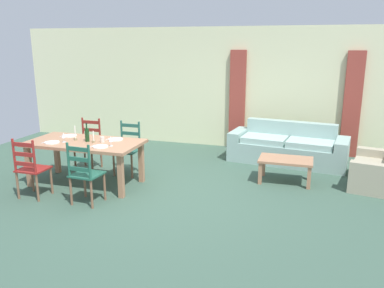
# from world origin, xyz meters

# --- Properties ---
(ground_plane) EXTENTS (9.60, 9.60, 0.02)m
(ground_plane) POSITION_xyz_m (0.00, 0.00, -0.01)
(ground_plane) COLOR #3A5647
(wall_far) EXTENTS (9.60, 0.16, 2.70)m
(wall_far) POSITION_xyz_m (0.00, 3.30, 1.35)
(wall_far) COLOR beige
(wall_far) RESTS_ON ground_plane
(curtain_panel_left) EXTENTS (0.35, 0.08, 2.20)m
(curtain_panel_left) POSITION_xyz_m (0.62, 3.16, 1.10)
(curtain_panel_left) COLOR #9B3C31
(curtain_panel_left) RESTS_ON ground_plane
(curtain_panel_right) EXTENTS (0.35, 0.08, 2.20)m
(curtain_panel_right) POSITION_xyz_m (3.02, 3.16, 1.10)
(curtain_panel_right) COLOR #9B3C31
(curtain_panel_right) RESTS_ON ground_plane
(dining_table) EXTENTS (1.90, 0.96, 0.75)m
(dining_table) POSITION_xyz_m (-1.36, 0.04, 0.66)
(dining_table) COLOR #AB7656
(dining_table) RESTS_ON ground_plane
(dining_chair_near_left) EXTENTS (0.42, 0.40, 0.96)m
(dining_chair_near_left) POSITION_xyz_m (-1.83, -0.75, 0.48)
(dining_chair_near_left) COLOR maroon
(dining_chair_near_left) RESTS_ON ground_plane
(dining_chair_near_right) EXTENTS (0.44, 0.42, 0.96)m
(dining_chair_near_right) POSITION_xyz_m (-0.90, -0.72, 0.48)
(dining_chair_near_right) COLOR #225A47
(dining_chair_near_right) RESTS_ON ground_plane
(dining_chair_far_left) EXTENTS (0.43, 0.41, 0.96)m
(dining_chair_far_left) POSITION_xyz_m (-1.78, 0.82, 0.48)
(dining_chair_far_left) COLOR maroon
(dining_chair_far_left) RESTS_ON ground_plane
(dining_chair_far_right) EXTENTS (0.43, 0.41, 0.96)m
(dining_chair_far_right) POSITION_xyz_m (-0.93, 0.76, 0.48)
(dining_chair_far_right) COLOR #23594B
(dining_chair_far_right) RESTS_ON ground_plane
(dinner_plate_near_left) EXTENTS (0.24, 0.24, 0.02)m
(dinner_plate_near_left) POSITION_xyz_m (-1.81, -0.21, 0.76)
(dinner_plate_near_left) COLOR white
(dinner_plate_near_left) RESTS_ON dining_table
(fork_near_left) EXTENTS (0.02, 0.17, 0.01)m
(fork_near_left) POSITION_xyz_m (-1.96, -0.21, 0.75)
(fork_near_left) COLOR silver
(fork_near_left) RESTS_ON dining_table
(dinner_plate_near_right) EXTENTS (0.24, 0.24, 0.02)m
(dinner_plate_near_right) POSITION_xyz_m (-0.91, -0.21, 0.76)
(dinner_plate_near_right) COLOR white
(dinner_plate_near_right) RESTS_ON dining_table
(fork_near_right) EXTENTS (0.02, 0.17, 0.01)m
(fork_near_right) POSITION_xyz_m (-1.06, -0.21, 0.75)
(fork_near_right) COLOR silver
(fork_near_right) RESTS_ON dining_table
(dinner_plate_far_left) EXTENTS (0.24, 0.24, 0.02)m
(dinner_plate_far_left) POSITION_xyz_m (-1.81, 0.29, 0.76)
(dinner_plate_far_left) COLOR white
(dinner_plate_far_left) RESTS_ON dining_table
(fork_far_left) EXTENTS (0.02, 0.17, 0.01)m
(fork_far_left) POSITION_xyz_m (-1.96, 0.29, 0.75)
(fork_far_left) COLOR silver
(fork_far_left) RESTS_ON dining_table
(dinner_plate_far_right) EXTENTS (0.24, 0.24, 0.02)m
(dinner_plate_far_right) POSITION_xyz_m (-0.91, 0.29, 0.76)
(dinner_plate_far_right) COLOR white
(dinner_plate_far_right) RESTS_ON dining_table
(fork_far_right) EXTENTS (0.02, 0.17, 0.01)m
(fork_far_right) POSITION_xyz_m (-1.06, 0.29, 0.75)
(fork_far_right) COLOR silver
(fork_far_right) RESTS_ON dining_table
(wine_bottle) EXTENTS (0.07, 0.07, 0.32)m
(wine_bottle) POSITION_xyz_m (-1.31, 0.05, 0.87)
(wine_bottle) COLOR #143819
(wine_bottle) RESTS_ON dining_table
(wine_glass_near_left) EXTENTS (0.06, 0.06, 0.16)m
(wine_glass_near_left) POSITION_xyz_m (-1.66, -0.11, 0.86)
(wine_glass_near_left) COLOR white
(wine_glass_near_left) RESTS_ON dining_table
(wine_glass_near_right) EXTENTS (0.06, 0.06, 0.16)m
(wine_glass_near_right) POSITION_xyz_m (-0.79, -0.11, 0.86)
(wine_glass_near_right) COLOR white
(wine_glass_near_right) RESTS_ON dining_table
(coffee_cup_primary) EXTENTS (0.07, 0.07, 0.09)m
(coffee_cup_primary) POSITION_xyz_m (-1.05, 0.08, 0.80)
(coffee_cup_primary) COLOR beige
(coffee_cup_primary) RESTS_ON dining_table
(candle_tall) EXTENTS (0.05, 0.05, 0.25)m
(candle_tall) POSITION_xyz_m (-1.54, 0.06, 0.82)
(candle_tall) COLOR #998C66
(candle_tall) RESTS_ON dining_table
(candle_short) EXTENTS (0.05, 0.05, 0.20)m
(candle_short) POSITION_xyz_m (-1.16, -0.00, 0.80)
(candle_short) COLOR #998C66
(candle_short) RESTS_ON dining_table
(couch) EXTENTS (2.36, 1.09, 0.80)m
(couch) POSITION_xyz_m (1.82, 2.35, 0.29)
(couch) COLOR #94B3AA
(couch) RESTS_ON ground_plane
(coffee_table) EXTENTS (0.90, 0.56, 0.42)m
(coffee_table) POSITION_xyz_m (1.87, 1.13, 0.36)
(coffee_table) COLOR #AB7656
(coffee_table) RESTS_ON ground_plane
(armchair_upholstered) EXTENTS (1.01, 1.30, 0.72)m
(armchair_upholstered) POSITION_xyz_m (3.43, 1.37, 0.25)
(armchair_upholstered) COLOR #ACA388
(armchair_upholstered) RESTS_ON ground_plane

